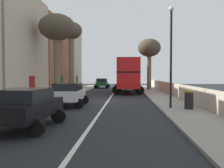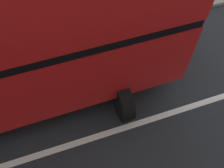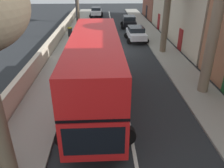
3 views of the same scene
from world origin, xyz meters
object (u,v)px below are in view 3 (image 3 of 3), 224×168
at_px(parked_car_white_right_0, 96,11).
at_px(parked_car_white_left_2, 136,33).
at_px(double_decker_bus, 96,67).
at_px(lamppost_right, 76,5).
at_px(litter_bin_right, 70,32).
at_px(parked_car_black_left_1, 129,21).

distance_m(parked_car_white_right_0, parked_car_white_left_2, 17.92).
bearing_deg(double_decker_bus, lamppost_right, -80.43).
xyz_separation_m(double_decker_bus, litter_bin_right, (3.60, -15.95, -1.68)).
distance_m(double_decker_bus, parked_car_white_left_2, 14.74).
height_order(parked_car_black_left_1, litter_bin_right, parked_car_black_left_1).
relative_size(parked_car_white_right_0, parked_car_white_left_2, 0.99).
height_order(parked_car_white_left_2, lamppost_right, lamppost_right).
height_order(parked_car_black_left_1, parked_car_white_left_2, parked_car_black_left_1).
xyz_separation_m(parked_car_black_left_1, lamppost_right, (6.80, 5.98, 2.88)).
distance_m(parked_car_white_left_2, lamppost_right, 7.51).
xyz_separation_m(parked_car_black_left_1, litter_bin_right, (7.80, 5.46, -0.25)).
height_order(lamppost_right, litter_bin_right, lamppost_right).
bearing_deg(litter_bin_right, double_decker_bus, 102.72).
xyz_separation_m(parked_car_white_right_0, litter_bin_right, (2.80, 15.33, -0.26)).
bearing_deg(double_decker_bus, parked_car_black_left_1, -101.11).
distance_m(double_decker_bus, parked_car_black_left_1, 21.86).
bearing_deg(parked_car_white_right_0, double_decker_bus, 91.46).
bearing_deg(litter_bin_right, lamppost_right, 152.33).
height_order(double_decker_bus, lamppost_right, lamppost_right).
bearing_deg(double_decker_bus, litter_bin_right, -77.28).
relative_size(lamppost_right, litter_bin_right, 5.72).
xyz_separation_m(double_decker_bus, lamppost_right, (2.60, -15.42, 1.45)).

